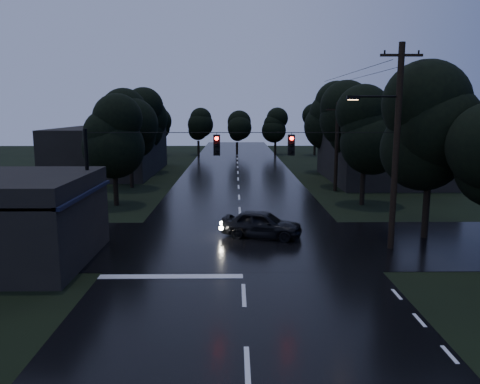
{
  "coord_description": "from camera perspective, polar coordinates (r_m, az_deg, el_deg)",
  "views": [
    {
      "loc": [
        -0.32,
        -11.59,
        6.86
      ],
      "look_at": [
        -0.04,
        14.29,
        2.32
      ],
      "focal_mm": 35.0,
      "sensor_mm": 36.0,
      "label": 1
    }
  ],
  "objects": [
    {
      "name": "tree_left_b",
      "position": [
        42.63,
        -13.32,
        8.02
      ],
      "size": [
        4.2,
        4.2,
        8.85
      ],
      "color": "black",
      "rests_on": "ground"
    },
    {
      "name": "tree_left_a",
      "position": [
        34.73,
        -15.2,
        6.94
      ],
      "size": [
        3.92,
        3.92,
        8.26
      ],
      "color": "black",
      "rests_on": "ground"
    },
    {
      "name": "tree_right_b",
      "position": [
        42.76,
        12.94,
        8.54
      ],
      "size": [
        4.48,
        4.48,
        9.44
      ],
      "color": "black",
      "rests_on": "ground"
    },
    {
      "name": "ground",
      "position": [
        13.47,
        0.9,
        -20.67
      ],
      "size": [
        160.0,
        160.0,
        0.0
      ],
      "primitive_type": "plane",
      "color": "black",
      "rests_on": "ground"
    },
    {
      "name": "tree_right_c",
      "position": [
        52.65,
        11.05,
        9.23
      ],
      "size": [
        4.76,
        4.76,
        10.03
      ],
      "color": "black",
      "rests_on": "ground"
    },
    {
      "name": "tree_corner_near",
      "position": [
        26.68,
        22.33,
        7.35
      ],
      "size": [
        4.48,
        4.48,
        9.44
      ],
      "color": "black",
      "rests_on": "ground"
    },
    {
      "name": "building_far_right",
      "position": [
        48.01,
        16.78,
        3.96
      ],
      "size": [
        10.0,
        14.0,
        4.4
      ],
      "primitive_type": "cube",
      "color": "black",
      "rests_on": "ground"
    },
    {
      "name": "utility_pole_main",
      "position": [
        23.93,
        18.32,
        5.61
      ],
      "size": [
        3.5,
        0.3,
        10.0
      ],
      "color": "black",
      "rests_on": "ground"
    },
    {
      "name": "main_road",
      "position": [
        42.15,
        -0.17,
        0.58
      ],
      "size": [
        12.0,
        120.0,
        0.02
      ],
      "primitive_type": "cube",
      "color": "black",
      "rests_on": "ground"
    },
    {
      "name": "span_signals",
      "position": [
        22.65,
        1.61,
        5.85
      ],
      "size": [
        15.0,
        0.37,
        1.12
      ],
      "color": "black",
      "rests_on": "ground"
    },
    {
      "name": "car",
      "position": [
        25.57,
        2.69,
        -3.91
      ],
      "size": [
        4.68,
        2.92,
        1.49
      ],
      "primitive_type": "imported",
      "rotation": [
        0.0,
        0.0,
        1.28
      ],
      "color": "black",
      "rests_on": "ground"
    },
    {
      "name": "tree_left_c",
      "position": [
        52.53,
        -11.6,
        8.8
      ],
      "size": [
        4.48,
        4.48,
        9.44
      ],
      "color": "black",
      "rests_on": "ground"
    },
    {
      "name": "cross_street",
      "position": [
        24.57,
        0.16,
        -6.27
      ],
      "size": [
        60.0,
        9.0,
        0.02
      ],
      "primitive_type": "cube",
      "color": "black",
      "rests_on": "ground"
    },
    {
      "name": "tree_right_a",
      "position": [
        34.88,
        15.02,
        7.57
      ],
      "size": [
        4.2,
        4.2,
        8.85
      ],
      "color": "black",
      "rests_on": "ground"
    },
    {
      "name": "building_far_left",
      "position": [
        53.55,
        -15.48,
        4.92
      ],
      "size": [
        10.0,
        16.0,
        5.0
      ],
      "primitive_type": "cube",
      "color": "black",
      "rests_on": "ground"
    },
    {
      "name": "utility_pole_far",
      "position": [
        40.62,
        11.69,
        5.54
      ],
      "size": [
        2.0,
        0.3,
        7.5
      ],
      "color": "black",
      "rests_on": "ground"
    },
    {
      "name": "anchor_pole_left",
      "position": [
        24.01,
        -18.0,
        0.21
      ],
      "size": [
        0.18,
        0.18,
        6.0
      ],
      "primitive_type": "cylinder",
      "color": "black",
      "rests_on": "ground"
    }
  ]
}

